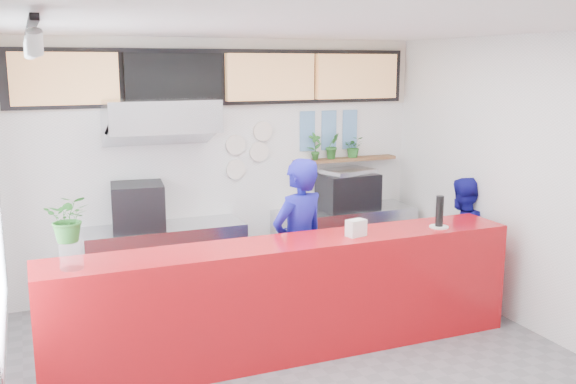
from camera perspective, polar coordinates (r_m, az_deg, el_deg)
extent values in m
plane|color=slate|center=(5.97, 1.75, -15.60)|extent=(5.00, 5.00, 0.00)
plane|color=silver|center=(5.33, 1.95, 14.52)|extent=(5.00, 5.00, 0.00)
plane|color=white|center=(7.76, -5.78, 2.34)|extent=(5.00, 0.00, 5.00)
plane|color=white|center=(6.86, 21.25, 0.44)|extent=(0.00, 5.00, 5.00)
cube|color=#B00C12|center=(6.08, 0.21, -9.40)|extent=(4.50, 0.60, 1.10)
cube|color=beige|center=(7.66, -5.92, 10.49)|extent=(5.00, 0.02, 0.80)
cube|color=#B2B5BA|center=(7.53, -10.82, -6.30)|extent=(1.80, 0.60, 0.90)
cube|color=black|center=(7.30, -13.20, -1.24)|extent=(0.63, 0.63, 0.51)
cube|color=#B2B5BA|center=(7.16, -11.24, 6.67)|extent=(1.20, 0.70, 0.35)
cube|color=#B2B5BA|center=(7.18, -11.18, 5.08)|extent=(1.20, 0.69, 0.31)
cube|color=#B2B5BA|center=(8.27, 5.01, -4.54)|extent=(1.80, 0.60, 0.90)
cube|color=black|center=(8.13, 5.36, 0.07)|extent=(0.71, 0.52, 0.45)
cube|color=#AEB0B6|center=(8.09, 5.39, 1.84)|extent=(0.69, 0.55, 0.06)
cube|color=brown|center=(8.27, 5.11, 2.90)|extent=(1.40, 0.18, 0.04)
cube|color=tan|center=(7.25, -19.21, 9.49)|extent=(1.10, 0.10, 0.55)
cube|color=black|center=(7.41, -10.10, 9.96)|extent=(1.10, 0.10, 0.55)
cube|color=tan|center=(7.74, -1.57, 10.18)|extent=(1.10, 0.10, 0.55)
cube|color=tan|center=(8.23, 6.12, 10.18)|extent=(1.10, 0.10, 0.55)
cube|color=black|center=(7.63, -5.85, 10.11)|extent=(4.80, 0.04, 0.65)
cube|color=black|center=(4.86, -21.93, 13.35)|extent=(0.05, 2.40, 0.04)
cylinder|color=silver|center=(7.75, -4.68, 4.21)|extent=(0.24, 0.03, 0.24)
cylinder|color=silver|center=(7.85, -2.58, 3.60)|extent=(0.24, 0.03, 0.24)
cylinder|color=silver|center=(7.79, -4.65, 2.02)|extent=(0.24, 0.03, 0.24)
cylinder|color=silver|center=(7.84, -2.26, 5.43)|extent=(0.24, 0.03, 0.24)
cube|color=#598CBF|center=(8.07, 1.74, 6.31)|extent=(0.20, 0.02, 0.25)
cube|color=#598CBF|center=(8.20, 3.66, 6.37)|extent=(0.20, 0.02, 0.25)
cube|color=#598CBF|center=(8.33, 5.53, 6.42)|extent=(0.20, 0.02, 0.25)
cube|color=#598CBF|center=(8.09, 1.73, 4.55)|extent=(0.20, 0.02, 0.25)
cube|color=#598CBF|center=(8.22, 3.64, 4.63)|extent=(0.20, 0.02, 0.25)
cube|color=#598CBF|center=(8.36, 5.50, 4.71)|extent=(0.20, 0.02, 0.25)
imported|color=navy|center=(6.51, 0.96, -4.79)|extent=(0.76, 0.62, 1.79)
imported|color=navy|center=(7.70, 15.09, -4.02)|extent=(0.79, 0.66, 1.43)
imported|color=#266322|center=(8.06, 2.42, 4.09)|extent=(0.20, 0.15, 0.34)
imported|color=#266322|center=(8.16, 3.98, 4.12)|extent=(0.20, 0.17, 0.33)
imported|color=#266322|center=(8.31, 5.87, 4.02)|extent=(0.30, 0.29, 0.27)
cylinder|color=silver|center=(5.39, -18.70, -5.31)|extent=(0.23, 0.23, 0.23)
imported|color=#266322|center=(5.32, -18.90, -2.22)|extent=(0.40, 0.36, 0.39)
cube|color=white|center=(6.10, 6.07, -3.20)|extent=(0.20, 0.15, 0.16)
cylinder|color=white|center=(6.58, 13.26, -3.03)|extent=(0.22, 0.22, 0.01)
cylinder|color=black|center=(6.54, 13.33, -1.66)|extent=(0.09, 0.09, 0.31)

